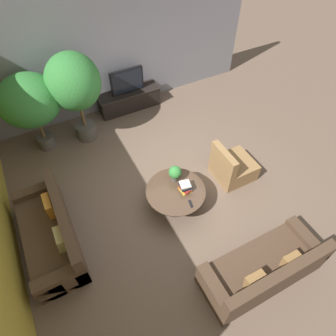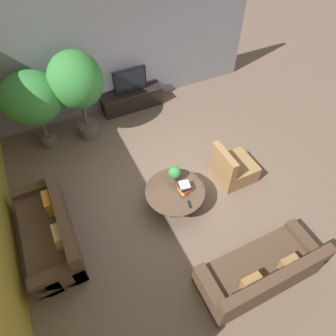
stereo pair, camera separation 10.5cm
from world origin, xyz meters
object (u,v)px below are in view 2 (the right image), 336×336
at_px(television, 130,80).
at_px(armchair_wicker, 233,168).
at_px(coffee_table, 175,195).
at_px(potted_plant_tabletop, 175,173).
at_px(potted_palm_tall, 32,99).
at_px(media_console, 132,99).
at_px(potted_palm_corner, 76,83).
at_px(couch_near_entry, 260,272).
at_px(couch_by_wall, 50,231).

bearing_deg(television, armchair_wicker, -72.23).
height_order(coffee_table, potted_plant_tabletop, potted_plant_tabletop).
xyz_separation_m(television, potted_palm_tall, (-2.32, -0.46, 0.47)).
bearing_deg(coffee_table, potted_plant_tabletop, 65.06).
distance_m(television, coffee_table, 3.41).
distance_m(media_console, potted_plant_tabletop, 3.13).
bearing_deg(potted_palm_tall, television, 11.30).
height_order(potted_palm_tall, potted_plant_tabletop, potted_palm_tall).
relative_size(potted_palm_tall, potted_palm_corner, 0.86).
relative_size(armchair_wicker, potted_palm_corner, 0.39).
relative_size(television, couch_near_entry, 0.43).
xyz_separation_m(television, couch_by_wall, (-2.77, -3.06, -0.55)).
relative_size(coffee_table, potted_palm_tall, 0.62).
bearing_deg(armchair_wicker, television, 17.77).
distance_m(coffee_table, potted_palm_corner, 3.16).
height_order(media_console, potted_palm_corner, potted_palm_corner).
relative_size(media_console, potted_palm_tall, 0.88).
bearing_deg(couch_by_wall, armchair_wicker, 87.32).
xyz_separation_m(couch_near_entry, armchair_wicker, (0.86, 2.09, -0.01)).
bearing_deg(coffee_table, media_console, 83.21).
xyz_separation_m(armchair_wicker, potted_palm_corner, (-2.41, 2.67, 1.21)).
xyz_separation_m(couch_near_entry, potted_palm_tall, (-2.50, 4.87, 1.03)).
xyz_separation_m(couch_by_wall, potted_palm_tall, (0.45, 2.60, 1.02)).
relative_size(media_console, coffee_table, 1.42).
xyz_separation_m(media_console, potted_plant_tabletop, (-0.28, -3.10, 0.37)).
relative_size(television, armchair_wicker, 1.01).
distance_m(armchair_wicker, potted_plant_tabletop, 1.38).
height_order(television, potted_plant_tabletop, television).
bearing_deg(potted_palm_tall, media_console, 11.34).
distance_m(coffee_table, couch_by_wall, 2.39).
height_order(couch_near_entry, potted_palm_tall, potted_palm_tall).
height_order(couch_by_wall, potted_palm_tall, potted_palm_tall).
bearing_deg(armchair_wicker, potted_palm_tall, 50.46).
bearing_deg(media_console, couch_near_entry, -88.12).
bearing_deg(couch_near_entry, potted_palm_corner, -72.02).
height_order(potted_palm_tall, potted_palm_corner, potted_palm_corner).
bearing_deg(potted_palm_corner, television, 22.72).
bearing_deg(potted_palm_corner, coffee_table, -70.77).
bearing_deg(couch_near_entry, television, -88.12).
bearing_deg(media_console, potted_palm_corner, -157.22).
bearing_deg(armchair_wicker, potted_plant_tabletop, 83.66).
bearing_deg(potted_palm_corner, couch_by_wall, -119.39).
height_order(coffee_table, couch_by_wall, couch_by_wall).
height_order(couch_near_entry, armchair_wicker, armchair_wicker).
bearing_deg(couch_near_entry, media_console, -88.12).
bearing_deg(television, media_console, 90.00).
height_order(couch_by_wall, potted_plant_tabletop, couch_by_wall).
distance_m(couch_by_wall, potted_palm_corner, 3.10).
relative_size(television, couch_by_wall, 0.42).
xyz_separation_m(couch_by_wall, couch_near_entry, (2.95, -2.27, -0.00)).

